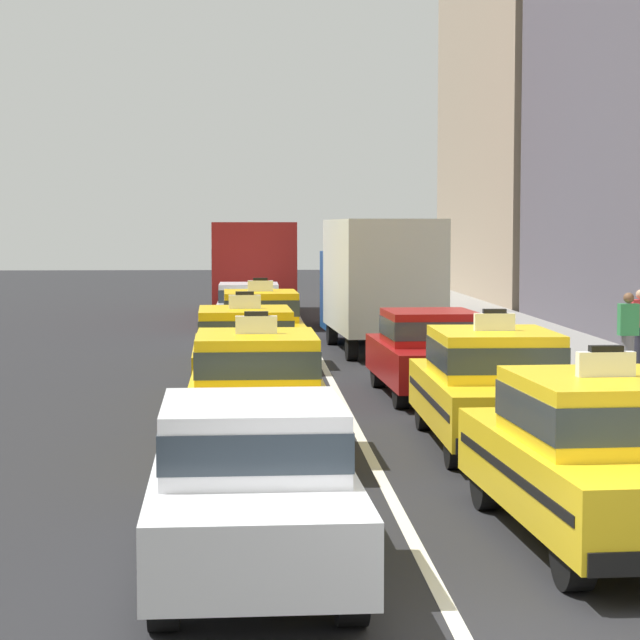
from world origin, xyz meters
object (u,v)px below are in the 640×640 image
at_px(sedan_left_nearest, 253,483).
at_px(taxi_left_second, 256,390).
at_px(sedan_right_third, 429,351).
at_px(pedestrian_by_storefront, 628,338).
at_px(taxi_left_fourth, 260,326).
at_px(box_truck_right_fourth, 377,279).
at_px(sedan_right_fifth, 357,300).
at_px(taxi_right_second, 492,386).
at_px(taxi_left_third, 245,352).
at_px(bus_left_sixth, 254,264).
at_px(sedan_left_fifth, 249,310).
at_px(taxi_right_nearest, 601,455).

bearing_deg(sedan_left_nearest, taxi_left_second, 89.47).
distance_m(sedan_right_third, pedestrian_by_storefront, 3.86).
bearing_deg(pedestrian_by_storefront, taxi_left_fourth, 144.62).
bearing_deg(box_truck_right_fourth, sedan_right_fifth, 89.06).
xyz_separation_m(taxi_right_second, pedestrian_by_storefront, (3.68, 5.71, 0.14)).
height_order(taxi_left_third, bus_left_sixth, bus_left_sixth).
bearing_deg(sedan_left_fifth, box_truck_right_fourth, -36.17).
height_order(taxi_left_fourth, bus_left_sixth, bus_left_sixth).
height_order(sedan_left_fifth, sedan_right_third, same).
relative_size(sedan_left_fifth, taxi_right_nearest, 0.93).
bearing_deg(sedan_right_fifth, box_truck_right_fourth, -90.94).
height_order(taxi_right_second, pedestrian_by_storefront, taxi_right_second).
distance_m(sedan_left_nearest, taxi_right_second, 7.10).
relative_size(sedan_left_nearest, taxi_left_fourth, 0.95).
relative_size(sedan_left_fifth, pedestrian_by_storefront, 2.51).
xyz_separation_m(taxi_left_fourth, box_truck_right_fourth, (2.94, 3.22, 0.90)).
bearing_deg(taxi_left_third, pedestrian_by_storefront, 7.29).
bearing_deg(taxi_left_third, bus_left_sixth, 89.41).
xyz_separation_m(taxi_left_third, sedan_left_fifth, (0.04, 11.35, -0.03)).
relative_size(taxi_left_second, bus_left_sixth, 0.41).
bearing_deg(sedan_left_nearest, taxi_right_second, 61.83).
distance_m(taxi_right_nearest, box_truck_right_fourth, 19.10).
distance_m(bus_left_sixth, box_truck_right_fourth, 11.46).
bearing_deg(taxi_right_second, taxi_left_fourth, 106.69).
relative_size(sedan_right_fifth, pedestrian_by_storefront, 2.53).
bearing_deg(sedan_right_fifth, taxi_left_fourth, -106.54).
relative_size(taxi_left_third, sedan_right_third, 1.06).
bearing_deg(pedestrian_by_storefront, taxi_right_nearest, -108.33).
height_order(taxi_left_second, bus_left_sixth, bus_left_sixth).
bearing_deg(sedan_right_third, taxi_right_nearest, -89.01).
xyz_separation_m(sedan_left_nearest, taxi_right_second, (3.35, 6.26, 0.03)).
relative_size(sedan_left_fifth, box_truck_right_fourth, 0.61).
height_order(taxi_left_second, sedan_right_fifth, taxi_left_second).
bearing_deg(sedan_right_third, sedan_right_fifth, 89.89).
bearing_deg(sedan_left_nearest, sedan_right_third, 74.37).
bearing_deg(sedan_right_fifth, taxi_left_second, -98.54).
relative_size(sedan_right_third, box_truck_right_fourth, 0.62).
bearing_deg(taxi_right_second, taxi_right_nearest, -89.64).
bearing_deg(box_truck_right_fourth, taxi_right_second, -89.03).
bearing_deg(sedan_left_fifth, sedan_right_fifth, 54.75).
bearing_deg(taxi_left_fourth, bus_left_sixth, 90.43).
bearing_deg(sedan_left_fifth, pedestrian_by_storefront, -55.69).
bearing_deg(taxi_left_third, taxi_left_fourth, 86.90).
distance_m(sedan_left_nearest, taxi_left_fourth, 16.83).
distance_m(box_truck_right_fourth, pedestrian_by_storefront, 9.01).
bearing_deg(taxi_right_second, pedestrian_by_storefront, 57.23).
distance_m(taxi_left_second, taxi_right_second, 3.31).
relative_size(sedan_left_nearest, box_truck_right_fourth, 0.62).
xyz_separation_m(taxi_left_third, sedan_right_third, (3.34, 0.40, -0.03)).
height_order(taxi_right_nearest, box_truck_right_fourth, box_truck_right_fourth).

